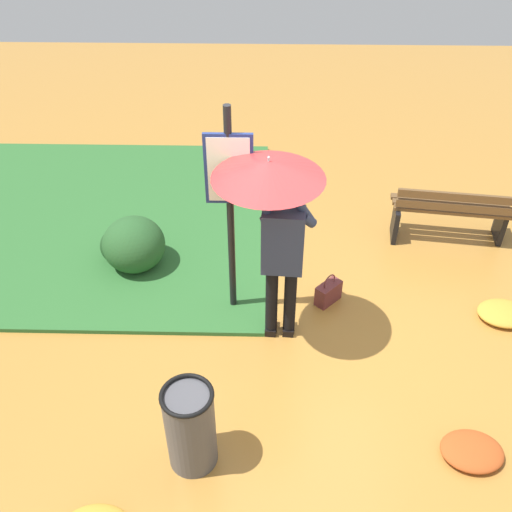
{
  "coord_description": "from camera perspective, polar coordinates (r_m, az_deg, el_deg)",
  "views": [
    {
      "loc": [
        0.34,
        3.99,
        4.29
      ],
      "look_at": [
        0.44,
        -0.34,
        0.85
      ],
      "focal_mm": 40.44,
      "sensor_mm": 36.0,
      "label": 1
    }
  ],
  "objects": [
    {
      "name": "handbag",
      "position": [
        6.26,
        7.17,
        -3.6
      ],
      "size": [
        0.31,
        0.31,
        0.37
      ],
      "color": "brown",
      "rests_on": "ground_plane"
    },
    {
      "name": "shrub_cluster",
      "position": [
        6.73,
        -12.26,
        1.1
      ],
      "size": [
        0.78,
        0.71,
        0.64
      ],
      "color": "#285628",
      "rests_on": "ground_plane"
    },
    {
      "name": "trash_bin",
      "position": [
        4.75,
        -6.51,
        -16.47
      ],
      "size": [
        0.42,
        0.42,
        0.83
      ],
      "color": "#4C4C51",
      "rests_on": "ground_plane"
    },
    {
      "name": "info_sign_post",
      "position": [
        5.34,
        -2.62,
        6.23
      ],
      "size": [
        0.44,
        0.07,
        2.3
      ],
      "color": "black",
      "rests_on": "ground_plane"
    },
    {
      "name": "person_with_umbrella",
      "position": [
        4.96,
        1.88,
        4.9
      ],
      "size": [
        0.96,
        0.96,
        2.04
      ],
      "color": "black",
      "rests_on": "ground_plane"
    },
    {
      "name": "grass_verge",
      "position": [
        7.8,
        -16.88,
        3.5
      ],
      "size": [
        4.8,
        4.0,
        0.05
      ],
      "color": "#2D662D",
      "rests_on": "ground_plane"
    },
    {
      "name": "leaf_pile_far_path",
      "position": [
        6.61,
        23.31,
        -5.22
      ],
      "size": [
        0.55,
        0.44,
        0.12
      ],
      "color": "gold",
      "rests_on": "ground_plane"
    },
    {
      "name": "ground_plane",
      "position": [
        5.87,
        4.28,
        -8.63
      ],
      "size": [
        18.0,
        18.0,
        0.0
      ],
      "primitive_type": "plane",
      "color": "#B27A33"
    },
    {
      "name": "leaf_pile_near_person",
      "position": [
        5.35,
        20.58,
        -17.62
      ],
      "size": [
        0.52,
        0.42,
        0.12
      ],
      "color": "#B74C1E",
      "rests_on": "ground_plane"
    },
    {
      "name": "park_bench",
      "position": [
        7.31,
        18.78,
        4.12
      ],
      "size": [
        1.4,
        0.54,
        0.75
      ],
      "color": "black",
      "rests_on": "ground_plane"
    }
  ]
}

